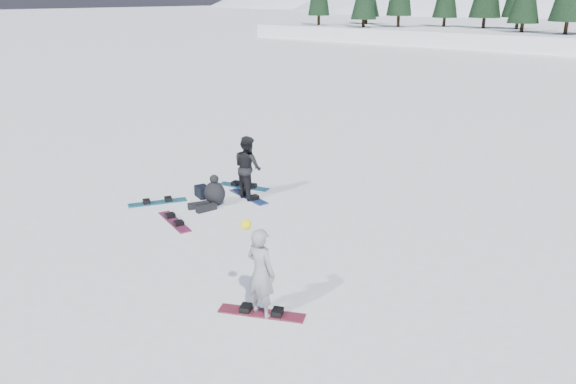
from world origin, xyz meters
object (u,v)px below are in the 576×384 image
at_px(snowboarder_man, 248,167).
at_px(snowboard_loose_c, 244,187).
at_px(snowboard_loose_a, 158,203).
at_px(snowboarder_woman, 261,272).
at_px(snowboard_loose_b, 174,222).
at_px(seated_rider, 213,194).
at_px(gear_bag, 203,192).

distance_m(snowboarder_man, snowboard_loose_c, 1.20).
bearing_deg(snowboard_loose_c, snowboard_loose_a, -124.97).
xyz_separation_m(snowboarder_woman, snowboard_loose_b, (-4.36, 1.68, -0.79)).
bearing_deg(snowboard_loose_b, seated_rider, 113.36).
bearing_deg(snowboarder_woman, snowboard_loose_a, -19.77).
bearing_deg(gear_bag, snowboard_loose_c, 78.22).
height_order(seated_rider, snowboard_loose_b, seated_rider).
bearing_deg(snowboard_loose_c, gear_bag, -117.58).
relative_size(seated_rider, snowboard_loose_b, 0.70).
distance_m(seated_rider, snowboard_loose_c, 1.64).
bearing_deg(snowboard_loose_b, snowboard_loose_c, 119.00).
bearing_deg(snowboard_loose_c, snowboarder_woman, -59.05).
xyz_separation_m(snowboarder_man, snowboard_loose_a, (-1.51, -1.85, -0.83)).
xyz_separation_m(seated_rider, gear_bag, (-0.70, 0.25, -0.17)).
distance_m(seated_rider, gear_bag, 0.76).
bearing_deg(snowboard_loose_b, snowboarder_man, 105.25).
bearing_deg(snowboarder_woman, snowboarder_man, -42.53).
relative_size(snowboarder_woman, snowboard_loose_a, 1.15).
bearing_deg(snowboard_loose_b, snowboarder_woman, -2.55).
relative_size(snowboarder_woman, snowboard_loose_b, 1.15).
height_order(gear_bag, snowboard_loose_a, gear_bag).
xyz_separation_m(gear_bag, snowboard_loose_b, (0.82, -1.64, -0.14)).
bearing_deg(snowboard_loose_c, snowboarder_man, -53.49).
height_order(snowboard_loose_b, snowboard_loose_a, same).
relative_size(snowboarder_woman, seated_rider, 1.64).
bearing_deg(snowboard_loose_b, gear_bag, 135.01).
xyz_separation_m(gear_bag, snowboard_loose_a, (-0.56, -1.08, -0.14)).
distance_m(snowboarder_woman, snowboard_loose_a, 6.21).
distance_m(snowboarder_man, gear_bag, 1.41).
distance_m(snowboarder_woman, seated_rider, 5.45).
bearing_deg(snowboarder_man, seated_rider, 90.17).
bearing_deg(snowboarder_woman, snowboard_loose_b, -19.48).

